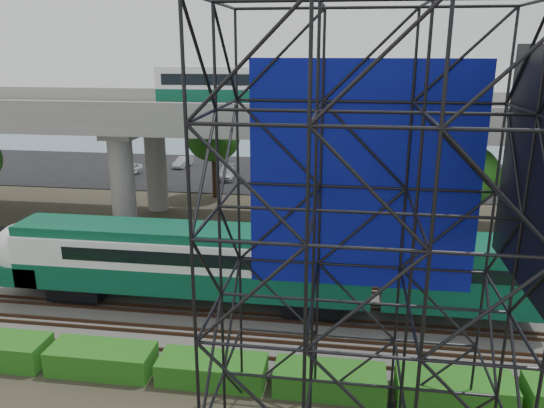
# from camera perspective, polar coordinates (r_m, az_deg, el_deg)

# --- Properties ---
(ground) EXTENTS (140.00, 140.00, 0.00)m
(ground) POSITION_cam_1_polar(r_m,az_deg,el_deg) (27.92, -6.20, -13.13)
(ground) COLOR #474233
(ground) RESTS_ON ground
(ballast_bed) EXTENTS (90.00, 12.00, 0.20)m
(ballast_bed) POSITION_cam_1_polar(r_m,az_deg,el_deg) (29.57, -5.24, -11.08)
(ballast_bed) COLOR slate
(ballast_bed) RESTS_ON ground
(service_road) EXTENTS (90.00, 5.00, 0.08)m
(service_road) POSITION_cam_1_polar(r_m,az_deg,el_deg) (37.16, -2.22, -5.16)
(service_road) COLOR black
(service_road) RESTS_ON ground
(parking_lot) EXTENTS (90.00, 18.00, 0.08)m
(parking_lot) POSITION_cam_1_polar(r_m,az_deg,el_deg) (59.39, 1.86, 3.18)
(parking_lot) COLOR black
(parking_lot) RESTS_ON ground
(harbor_water) EXTENTS (140.00, 40.00, 0.03)m
(harbor_water) POSITION_cam_1_polar(r_m,az_deg,el_deg) (80.87, 3.62, 6.73)
(harbor_water) COLOR slate
(harbor_water) RESTS_ON ground
(rail_tracks) EXTENTS (90.00, 9.52, 0.16)m
(rail_tracks) POSITION_cam_1_polar(r_m,az_deg,el_deg) (29.49, -5.25, -10.77)
(rail_tracks) COLOR #472D1E
(rail_tracks) RESTS_ON ballast_bed
(commuter_train) EXTENTS (29.30, 3.06, 4.30)m
(commuter_train) POSITION_cam_1_polar(r_m,az_deg,el_deg) (28.30, -4.56, -6.15)
(commuter_train) COLOR black
(commuter_train) RESTS_ON rail_tracks
(overpass) EXTENTS (80.00, 12.00, 12.40)m
(overpass) POSITION_cam_1_polar(r_m,az_deg,el_deg) (40.35, -1.12, 8.63)
(overpass) COLOR #9E9B93
(overpass) RESTS_ON ground
(scaffold_tower) EXTENTS (9.36, 6.36, 15.00)m
(scaffold_tower) POSITION_cam_1_polar(r_m,az_deg,el_deg) (16.70, 9.71, -5.89)
(scaffold_tower) COLOR black
(scaffold_tower) RESTS_ON ground
(hedge_strip) EXTENTS (34.60, 1.80, 1.20)m
(hedge_strip) POSITION_cam_1_polar(r_m,az_deg,el_deg) (23.86, -6.43, -17.21)
(hedge_strip) COLOR #1B6016
(hedge_strip) RESTS_ON ground
(trees) EXTENTS (40.94, 16.94, 7.69)m
(trees) POSITION_cam_1_polar(r_m,az_deg,el_deg) (41.91, -7.21, 5.13)
(trees) COLOR #382314
(trees) RESTS_ON ground
(suv) EXTENTS (6.11, 4.11, 1.56)m
(suv) POSITION_cam_1_polar(r_m,az_deg,el_deg) (40.40, -17.27, -2.87)
(suv) COLOR black
(suv) RESTS_ON service_road
(parked_cars) EXTENTS (35.08, 9.52, 1.32)m
(parked_cars) POSITION_cam_1_polar(r_m,az_deg,el_deg) (58.64, 1.87, 3.65)
(parked_cars) COLOR silver
(parked_cars) RESTS_ON parking_lot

